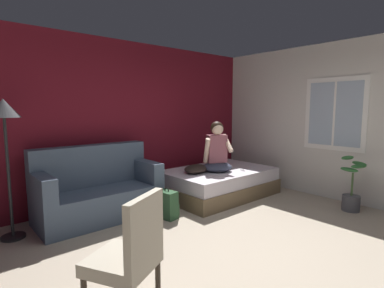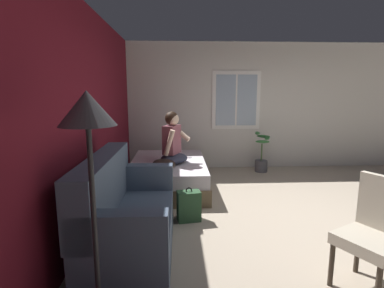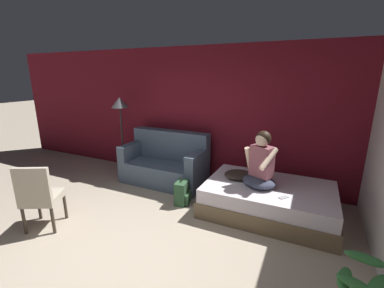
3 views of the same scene
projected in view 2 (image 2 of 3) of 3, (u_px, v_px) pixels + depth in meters
ground_plane at (304, 220)px, 3.96m from camera, size 40.00×40.00×0.00m
wall_back_accent at (83, 120)px, 3.58m from camera, size 10.63×0.16×2.70m
wall_side_with_window at (253, 106)px, 6.57m from camera, size 0.19×6.84×2.70m
bed at (168, 174)px, 5.27m from camera, size 1.99×1.31×0.48m
couch at (126, 216)px, 3.14m from camera, size 1.71×0.83×1.04m
side_chair at (375, 231)px, 2.52m from camera, size 0.62×0.62×0.98m
person_seated at (173, 142)px, 5.03m from camera, size 0.66×0.62×0.88m
backpack at (189, 206)px, 3.94m from camera, size 0.27×0.33×0.46m
throw_pillow at (164, 164)px, 4.72m from camera, size 0.56×0.48×0.14m
cell_phone at (187, 157)px, 5.49m from camera, size 0.14×0.16×0.01m
floor_lamp at (89, 134)px, 1.88m from camera, size 0.36×0.36×1.70m
potted_plant at (262, 158)px, 6.29m from camera, size 0.39×0.37×0.85m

